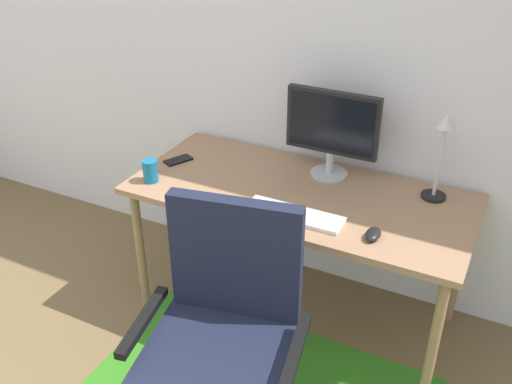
# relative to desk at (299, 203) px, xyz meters

# --- Properties ---
(wall_back) EXTENTS (6.00, 0.10, 2.60)m
(wall_back) POSITION_rel_desk_xyz_m (-0.37, 0.43, 0.65)
(wall_back) COLOR silver
(wall_back) RESTS_ON ground
(desk) EXTENTS (1.57, 0.71, 0.71)m
(desk) POSITION_rel_desk_xyz_m (0.00, 0.00, 0.00)
(desk) COLOR #9C7253
(desk) RESTS_ON ground
(monitor) EXTENTS (0.44, 0.18, 0.42)m
(monitor) POSITION_rel_desk_xyz_m (0.06, 0.22, 0.31)
(monitor) COLOR #B2B2B7
(monitor) RESTS_ON desk
(keyboard) EXTENTS (0.43, 0.13, 0.02)m
(keyboard) POSITION_rel_desk_xyz_m (0.06, -0.21, 0.07)
(keyboard) COLOR white
(keyboard) RESTS_ON desk
(computer_mouse) EXTENTS (0.06, 0.10, 0.03)m
(computer_mouse) POSITION_rel_desk_xyz_m (0.41, -0.22, 0.08)
(computer_mouse) COLOR black
(computer_mouse) RESTS_ON desk
(coffee_cup) EXTENTS (0.07, 0.07, 0.11)m
(coffee_cup) POSITION_rel_desk_xyz_m (-0.67, -0.22, 0.12)
(coffee_cup) COLOR #146792
(coffee_cup) RESTS_ON desk
(cell_phone) EXTENTS (0.12, 0.16, 0.01)m
(cell_phone) POSITION_rel_desk_xyz_m (-0.67, 0.01, 0.07)
(cell_phone) COLOR black
(cell_phone) RESTS_ON desk
(desk_lamp) EXTENTS (0.11, 0.11, 0.40)m
(desk_lamp) POSITION_rel_desk_xyz_m (0.56, 0.22, 0.31)
(desk_lamp) COLOR black
(desk_lamp) RESTS_ON desk
(office_chair) EXTENTS (0.65, 0.60, 1.03)m
(office_chair) POSITION_rel_desk_xyz_m (0.06, -0.83, -0.22)
(office_chair) COLOR slate
(office_chair) RESTS_ON ground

